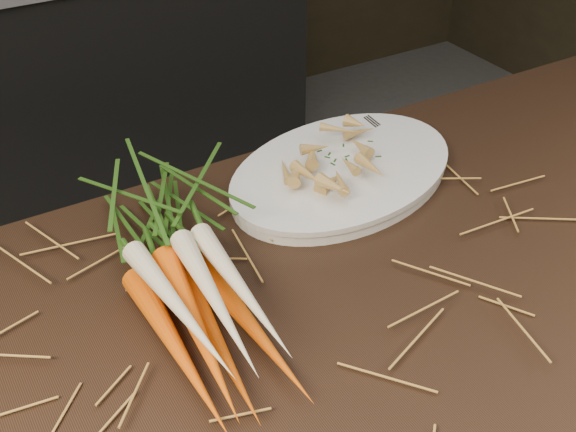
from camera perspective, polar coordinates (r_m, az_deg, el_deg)
name	(u,v)px	position (r m, az deg, el deg)	size (l,w,h in m)	color
back_counter	(47,80)	(2.74, -18.54, 10.13)	(1.82, 0.62, 0.84)	black
straw_bedding	(153,349)	(0.87, -10.63, -10.29)	(1.40, 0.60, 0.02)	#A8782B
root_veg_bunch	(170,245)	(0.95, -9.30, -2.28)	(0.19, 0.52, 0.10)	#CC3F07
serving_platter	(342,174)	(1.15, 4.31, 3.34)	(0.41, 0.27, 0.02)	white
roasted_veg_heap	(343,156)	(1.13, 4.39, 4.77)	(0.20, 0.14, 0.05)	#A87841
serving_fork	(408,139)	(1.23, 9.44, 6.05)	(0.01, 0.15, 0.00)	silver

